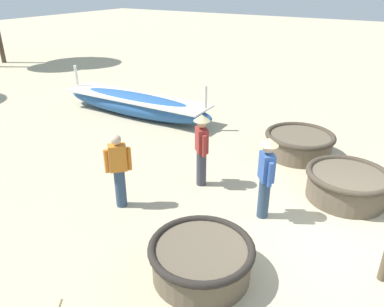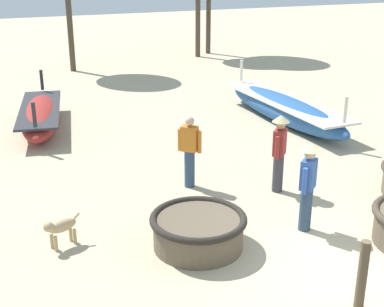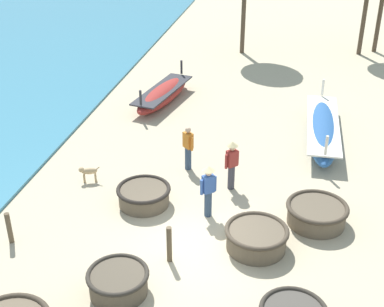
# 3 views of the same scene
# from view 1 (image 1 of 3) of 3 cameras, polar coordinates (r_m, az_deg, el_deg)

# --- Properties ---
(ground_plane) EXTENTS (80.00, 80.00, 0.00)m
(ground_plane) POSITION_cam_1_polar(r_m,az_deg,el_deg) (7.33, 21.42, -12.36)
(ground_plane) COLOR #BCAD8C
(coracle_far_left) EXTENTS (1.65, 1.65, 0.59)m
(coracle_far_left) POSITION_cam_1_polar(r_m,az_deg,el_deg) (6.01, 1.43, -15.73)
(coracle_far_left) COLOR brown
(coracle_far_left) RESTS_ON ground
(coracle_far_right) EXTENTS (1.79, 1.79, 0.62)m
(coracle_far_right) POSITION_cam_1_polar(r_m,az_deg,el_deg) (10.16, 16.01, 1.52)
(coracle_far_right) COLOR brown
(coracle_far_right) RESTS_ON ground
(coracle_upturned) EXTENTS (1.73, 1.73, 0.64)m
(coracle_upturned) POSITION_cam_1_polar(r_m,az_deg,el_deg) (8.50, 22.55, -4.31)
(coracle_upturned) COLOR brown
(coracle_upturned) RESTS_ON ground
(long_boat_ochre_hull) EXTENTS (1.23, 5.85, 1.40)m
(long_boat_ochre_hull) POSITION_cam_1_polar(r_m,az_deg,el_deg) (12.83, -8.60, 7.47)
(long_boat_ochre_hull) COLOR #285693
(long_boat_ochre_hull) RESTS_ON ground
(fisherman_by_coracle) EXTENTS (0.40, 0.40, 1.67)m
(fisherman_by_coracle) POSITION_cam_1_polar(r_m,az_deg,el_deg) (8.11, 1.48, 1.20)
(fisherman_by_coracle) COLOR #383842
(fisherman_by_coracle) RESTS_ON ground
(fisherman_with_hat) EXTENTS (0.43, 0.39, 1.67)m
(fisherman_with_hat) POSITION_cam_1_polar(r_m,az_deg,el_deg) (7.11, 11.22, -2.96)
(fisherman_with_hat) COLOR #2D425B
(fisherman_with_hat) RESTS_ON ground
(fisherman_standing_left) EXTENTS (0.41, 0.39, 1.57)m
(fisherman_standing_left) POSITION_cam_1_polar(r_m,az_deg,el_deg) (7.52, -11.11, -2.36)
(fisherman_standing_left) COLOR #2D425B
(fisherman_standing_left) RESTS_ON ground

